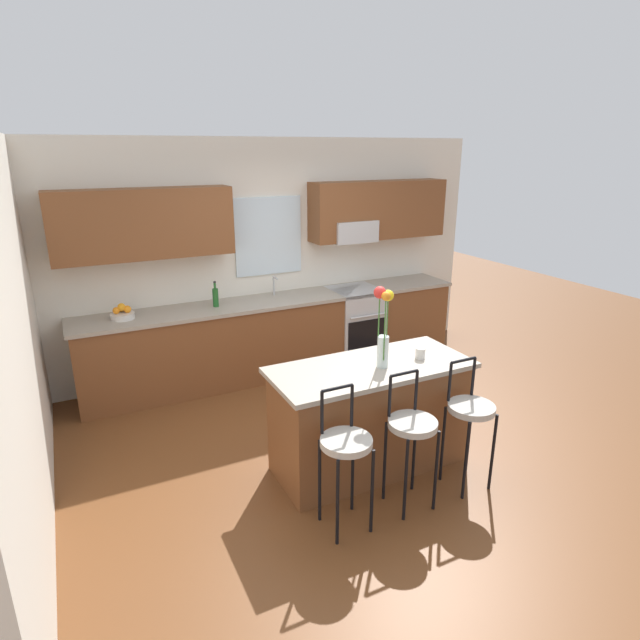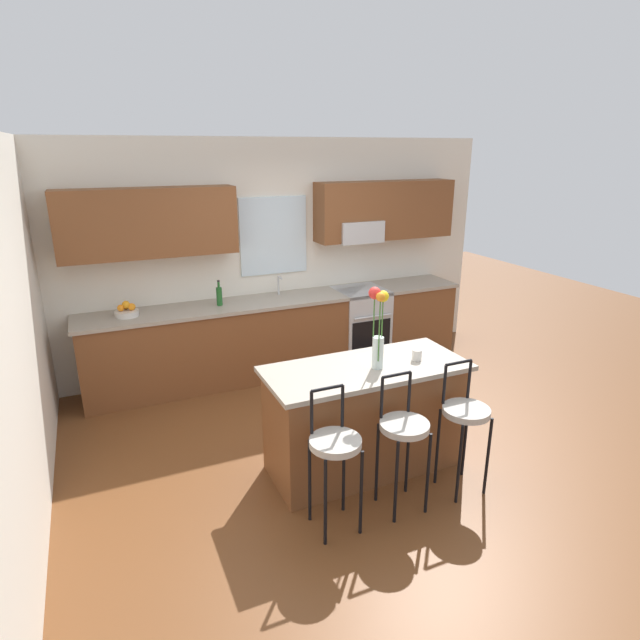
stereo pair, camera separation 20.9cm
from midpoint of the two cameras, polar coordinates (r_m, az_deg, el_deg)
The scene contains 14 objects.
ground_plane at distance 5.04m, azimuth 2.05°, elevation -12.60°, with size 14.00×14.00×0.00m, color brown.
wall_left at distance 4.30m, azimuth -31.55°, elevation -1.19°, with size 0.12×4.60×2.70m, color silver.
back_wall_assembly at distance 6.24m, azimuth -6.39°, elevation 8.27°, with size 5.60×0.50×2.70m.
counter_run at distance 6.24m, azimuth -5.32°, elevation -1.65°, with size 4.56×0.64×0.92m.
sink_faucet at distance 6.20m, azimuth -6.00°, elevation 3.93°, with size 0.02×0.13×0.23m.
oven_range at distance 6.63m, azimuth 2.90°, elevation -0.45°, with size 0.60×0.64×0.92m.
kitchen_island at distance 4.43m, azimuth 4.05°, elevation -10.40°, with size 1.65×0.72×0.92m.
bar_stool_near at distance 3.68m, azimuth 1.13°, elevation -13.76°, with size 0.36×0.36×1.04m.
bar_stool_middle at distance 3.93m, azimuth 8.42°, elevation -11.73°, with size 0.36×0.36×1.04m.
bar_stool_far at distance 4.23m, azimuth 14.66°, elevation -9.81°, with size 0.36×0.36×1.04m.
flower_vase at distance 4.08m, azimuth 5.46°, elevation -0.52°, with size 0.16×0.16×0.66m.
mug_ceramic at distance 4.40m, azimuth 9.53°, elevation -3.59°, with size 0.08×0.08×0.09m, color silver.
fruit_bowl_oranges at distance 5.74m, azimuth -21.71°, elevation 0.64°, with size 0.24×0.24×0.16m.
bottle_olive_oil at distance 5.86m, azimuth -12.31°, elevation 2.47°, with size 0.06×0.06×0.28m.
Camera 1 is at (-2.17, -3.75, 2.58)m, focal length 29.39 mm.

